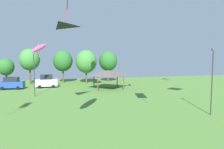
{
  "coord_description": "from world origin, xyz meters",
  "views": [
    {
      "loc": [
        -1.82,
        3.63,
        6.18
      ],
      "look_at": [
        1.79,
        18.38,
        4.82
      ],
      "focal_mm": 32.0,
      "sensor_mm": 36.0,
      "label": 1
    }
  ],
  "objects_px": {
    "parked_car_third_from_left": "(47,81)",
    "park_pavilion": "(108,73)",
    "treeline_tree_3": "(63,61)",
    "treeline_tree_2": "(30,60)",
    "light_post_1": "(34,72)",
    "kite_flying_7": "(39,48)",
    "light_post_0": "(212,78)",
    "treeline_tree_4": "(86,62)",
    "treeline_tree_5": "(108,61)",
    "kite_flying_4": "(56,39)",
    "treeline_tree_1": "(6,67)",
    "parked_car_second_from_left": "(12,83)"
  },
  "relations": [
    {
      "from": "parked_car_third_from_left",
      "to": "treeline_tree_4",
      "type": "height_order",
      "value": "treeline_tree_4"
    },
    {
      "from": "treeline_tree_5",
      "to": "park_pavilion",
      "type": "bearing_deg",
      "value": -102.64
    },
    {
      "from": "light_post_0",
      "to": "treeline_tree_5",
      "type": "height_order",
      "value": "treeline_tree_5"
    },
    {
      "from": "kite_flying_7",
      "to": "light_post_0",
      "type": "relative_size",
      "value": 0.47
    },
    {
      "from": "parked_car_third_from_left",
      "to": "treeline_tree_3",
      "type": "xyz_separation_m",
      "value": [
        3.24,
        6.8,
        3.89
      ]
    },
    {
      "from": "kite_flying_4",
      "to": "treeline_tree_3",
      "type": "height_order",
      "value": "kite_flying_4"
    },
    {
      "from": "kite_flying_4",
      "to": "treeline_tree_1",
      "type": "relative_size",
      "value": 0.63
    },
    {
      "from": "park_pavilion",
      "to": "treeline_tree_2",
      "type": "relative_size",
      "value": 0.79
    },
    {
      "from": "treeline_tree_3",
      "to": "parked_car_third_from_left",
      "type": "bearing_deg",
      "value": -115.44
    },
    {
      "from": "parked_car_third_from_left",
      "to": "treeline_tree_3",
      "type": "bearing_deg",
      "value": 63.29
    },
    {
      "from": "parked_car_second_from_left",
      "to": "parked_car_third_from_left",
      "type": "relative_size",
      "value": 1.1
    },
    {
      "from": "kite_flying_4",
      "to": "treeline_tree_2",
      "type": "distance_m",
      "value": 24.96
    },
    {
      "from": "park_pavilion",
      "to": "treeline_tree_3",
      "type": "xyz_separation_m",
      "value": [
        -8.44,
        11.09,
        2.08
      ]
    },
    {
      "from": "parked_car_second_from_left",
      "to": "treeline_tree_5",
      "type": "bearing_deg",
      "value": 22.91
    },
    {
      "from": "treeline_tree_4",
      "to": "treeline_tree_5",
      "type": "relative_size",
      "value": 1.03
    },
    {
      "from": "treeline_tree_2",
      "to": "light_post_1",
      "type": "bearing_deg",
      "value": -79.15
    },
    {
      "from": "parked_car_second_from_left",
      "to": "treeline_tree_1",
      "type": "xyz_separation_m",
      "value": [
        -2.32,
        5.79,
        2.81
      ]
    },
    {
      "from": "light_post_1",
      "to": "treeline_tree_1",
      "type": "height_order",
      "value": "light_post_1"
    },
    {
      "from": "parked_car_third_from_left",
      "to": "park_pavilion",
      "type": "bearing_deg",
      "value": -21.42
    },
    {
      "from": "treeline_tree_1",
      "to": "light_post_0",
      "type": "bearing_deg",
      "value": -47.17
    },
    {
      "from": "kite_flying_4",
      "to": "treeline_tree_3",
      "type": "xyz_separation_m",
      "value": [
        0.68,
        24.78,
        -2.99
      ]
    },
    {
      "from": "kite_flying_7",
      "to": "treeline_tree_1",
      "type": "height_order",
      "value": "kite_flying_7"
    },
    {
      "from": "treeline_tree_4",
      "to": "treeline_tree_5",
      "type": "xyz_separation_m",
      "value": [
        5.45,
        1.07,
        0.06
      ]
    },
    {
      "from": "treeline_tree_5",
      "to": "treeline_tree_2",
      "type": "bearing_deg",
      "value": 179.45
    },
    {
      "from": "treeline_tree_2",
      "to": "treeline_tree_3",
      "type": "bearing_deg",
      "value": 6.58
    },
    {
      "from": "kite_flying_7",
      "to": "parked_car_third_from_left",
      "type": "xyz_separation_m",
      "value": [
        0.6,
        5.48,
        -6.4
      ]
    },
    {
      "from": "parked_car_second_from_left",
      "to": "treeline_tree_4",
      "type": "xyz_separation_m",
      "value": [
        14.81,
        5.28,
        3.91
      ]
    },
    {
      "from": "treeline_tree_5",
      "to": "treeline_tree_4",
      "type": "bearing_deg",
      "value": -168.89
    },
    {
      "from": "kite_flying_4",
      "to": "treeline_tree_5",
      "type": "distance_m",
      "value": 26.54
    },
    {
      "from": "light_post_0",
      "to": "treeline_tree_4",
      "type": "xyz_separation_m",
      "value": [
        -9.94,
        28.69,
        1.12
      ]
    },
    {
      "from": "light_post_1",
      "to": "treeline_tree_2",
      "type": "relative_size",
      "value": 0.85
    },
    {
      "from": "treeline_tree_1",
      "to": "treeline_tree_3",
      "type": "distance_m",
      "value": 12.04
    },
    {
      "from": "kite_flying_7",
      "to": "light_post_0",
      "type": "xyz_separation_m",
      "value": [
        19.04,
        -18.48,
        -3.74
      ]
    },
    {
      "from": "treeline_tree_2",
      "to": "treeline_tree_3",
      "type": "distance_m",
      "value": 7.24
    },
    {
      "from": "kite_flying_7",
      "to": "parked_car_third_from_left",
      "type": "height_order",
      "value": "kite_flying_7"
    },
    {
      "from": "kite_flying_4",
      "to": "light_post_0",
      "type": "bearing_deg",
      "value": -20.65
    },
    {
      "from": "light_post_1",
      "to": "treeline_tree_1",
      "type": "bearing_deg",
      "value": 118.14
    },
    {
      "from": "kite_flying_7",
      "to": "treeline_tree_4",
      "type": "distance_m",
      "value": 13.93
    },
    {
      "from": "treeline_tree_3",
      "to": "treeline_tree_5",
      "type": "distance_m",
      "value": 10.75
    },
    {
      "from": "treeline_tree_1",
      "to": "treeline_tree_3",
      "type": "relative_size",
      "value": 0.76
    },
    {
      "from": "treeline_tree_4",
      "to": "treeline_tree_2",
      "type": "bearing_deg",
      "value": 174.31
    },
    {
      "from": "treeline_tree_1",
      "to": "park_pavilion",
      "type": "bearing_deg",
      "value": -25.13
    },
    {
      "from": "light_post_0",
      "to": "treeline_tree_1",
      "type": "distance_m",
      "value": 39.82
    },
    {
      "from": "parked_car_third_from_left",
      "to": "park_pavilion",
      "type": "height_order",
      "value": "park_pavilion"
    },
    {
      "from": "light_post_1",
      "to": "treeline_tree_2",
      "type": "distance_m",
      "value": 15.16
    },
    {
      "from": "park_pavilion",
      "to": "treeline_tree_5",
      "type": "height_order",
      "value": "treeline_tree_5"
    },
    {
      "from": "parked_car_second_from_left",
      "to": "treeline_tree_5",
      "type": "distance_m",
      "value": 21.6
    },
    {
      "from": "park_pavilion",
      "to": "treeline_tree_4",
      "type": "relative_size",
      "value": 0.81
    },
    {
      "from": "parked_car_third_from_left",
      "to": "treeline_tree_5",
      "type": "relative_size",
      "value": 0.56
    },
    {
      "from": "kite_flying_4",
      "to": "treeline_tree_4",
      "type": "relative_size",
      "value": 0.47
    }
  ]
}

